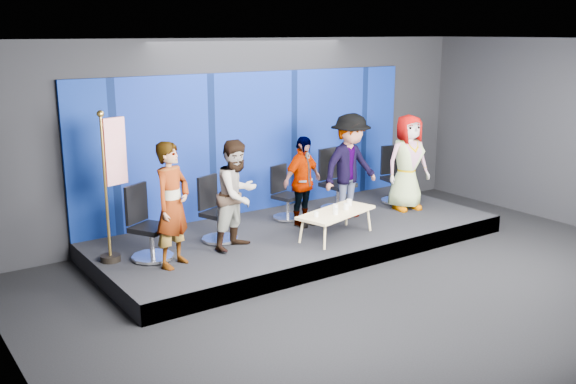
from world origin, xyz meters
The scene contains 21 objects.
ground centered at (0.00, 0.00, 0.00)m, with size 10.00×10.00×0.00m, color black.
room_walls centered at (0.00, 0.00, 2.43)m, with size 10.02×8.02×3.51m.
riser centered at (0.00, 2.50, 0.15)m, with size 7.00×3.00×0.30m, color black.
backdrop centered at (0.00, 3.95, 1.60)m, with size 7.00×0.08×2.60m, color navy.
chair_a centered at (-2.73, 2.53, 0.67)m, with size 0.86×0.86×1.13m.
panelist_a centered at (-2.54, 2.06, 1.21)m, with size 0.67×0.44×1.83m, color black.
chair_b centered at (-1.48, 2.72, 0.65)m, with size 0.77×0.77×1.06m.
panelist_b centered at (-1.37, 2.23, 1.16)m, with size 0.84×0.65×1.72m, color black.
chair_c centered at (0.15, 3.13, 0.62)m, with size 0.67×0.67×0.97m.
panelist_c centered at (0.16, 2.63, 1.09)m, with size 0.92×0.38×1.58m, color black.
chair_d centered at (1.25, 3.06, 0.69)m, with size 0.73×0.73×1.18m.
panelist_d centered at (1.17, 2.55, 1.25)m, with size 1.23×0.71×1.90m, color black.
chair_e centered at (2.60, 2.84, 0.67)m, with size 0.73×0.73×1.12m.
panelist_e centered at (2.43, 2.37, 1.21)m, with size 0.89×0.58×1.81m, color black.
coffee_table centered at (0.24, 1.78, 0.70)m, with size 1.53×0.95×0.44m.
mug_a centered at (-0.24, 1.70, 0.78)m, with size 0.07×0.07×0.09m, color silver.
mug_b centered at (0.11, 1.64, 0.79)m, with size 0.08×0.08×0.10m, color silver.
mug_c centered at (0.26, 1.84, 0.79)m, with size 0.08×0.08×0.10m, color silver.
mug_d centered at (0.43, 1.76, 0.79)m, with size 0.09×0.09×0.10m, color silver.
mug_e centered at (0.64, 1.93, 0.79)m, with size 0.09×0.09×0.11m, color silver.
flag_stand centered at (-3.14, 2.79, 1.49)m, with size 0.51×0.30×2.24m.
Camera 1 is at (-6.19, -6.12, 3.61)m, focal length 40.00 mm.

